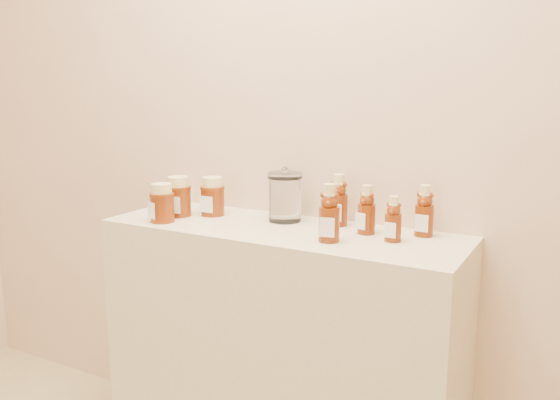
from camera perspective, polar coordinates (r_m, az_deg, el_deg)
The scene contains 11 objects.
wall_back at distance 2.05m, azimuth 2.86°, elevation 10.79°, with size 3.50×0.02×2.70m, color tan.
display_table at distance 2.09m, azimuth 0.10°, elevation -14.81°, with size 1.20×0.40×0.90m, color #C6B991.
bear_bottle_back_left at distance 1.96m, azimuth 5.65°, elevation 0.33°, with size 0.07×0.07×0.19m, color #571D06, non-canonical shape.
bear_bottle_back_mid at distance 1.86m, azimuth 8.35°, elevation -0.62°, with size 0.06×0.06×0.17m, color #571D06, non-canonical shape.
bear_bottle_back_right at distance 1.87m, azimuth 13.74°, elevation -0.69°, with size 0.06×0.06×0.18m, color #571D06, non-canonical shape.
bear_bottle_front_left at distance 1.76m, azimuth 4.77°, elevation -0.88°, with size 0.07×0.07×0.20m, color #571D06, non-canonical shape.
bear_bottle_front_right at distance 1.79m, azimuth 10.86°, elevation -1.51°, with size 0.05×0.05×0.16m, color #571D06, non-canonical shape.
honey_jar_left at distance 2.12m, azimuth -9.72°, elevation 0.34°, with size 0.09×0.09×0.14m, color #571D06, non-canonical shape.
honey_jar_back at distance 2.12m, azimuth -6.51°, elevation 0.37°, with size 0.09×0.09×0.14m, color #571D06, non-canonical shape.
honey_jar_front at distance 2.04m, azimuth -11.28°, elevation -0.27°, with size 0.08×0.08×0.13m, color #571D06, non-canonical shape.
glass_canister at distance 2.01m, azimuth 0.47°, elevation 0.50°, with size 0.12×0.12×0.18m, color white, non-canonical shape.
Camera 1 is at (0.90, -0.09, 1.37)m, focal length 38.00 mm.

